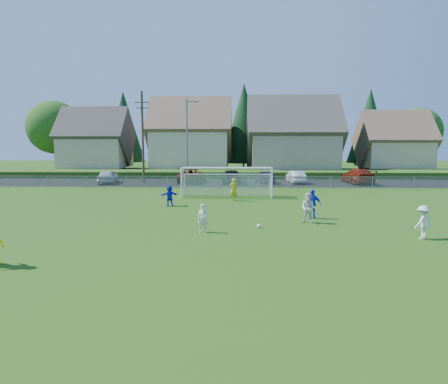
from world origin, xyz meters
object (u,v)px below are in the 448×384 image
(soccer_goal, at_px, (227,177))
(player_white_a, at_px, (203,218))
(player_blue_b, at_px, (170,196))
(car_d, at_px, (231,177))
(player_white_b, at_px, (308,208))
(player_white_c, at_px, (423,222))
(goalkeeper, at_px, (233,190))
(car_e, at_px, (266,177))
(car_f, at_px, (296,177))
(car_g, at_px, (358,176))
(car_a, at_px, (108,177))
(player_blue_a, at_px, (313,204))
(soccer_ball, at_px, (259,226))
(car_c, at_px, (191,176))

(soccer_goal, bearing_deg, player_white_a, -93.92)
(player_blue_b, bearing_deg, car_d, -135.49)
(player_white_b, xyz_separation_m, player_blue_b, (-8.78, 5.83, -0.13))
(player_white_c, bearing_deg, goalkeeper, -85.80)
(car_e, relative_size, car_f, 0.99)
(player_white_a, distance_m, player_blue_b, 8.83)
(car_d, distance_m, car_g, 13.81)
(player_white_c, distance_m, car_a, 33.61)
(player_white_b, height_order, player_blue_b, player_white_b)
(car_g, bearing_deg, player_blue_a, 63.42)
(player_blue_b, relative_size, car_g, 0.26)
(player_blue_a, relative_size, car_f, 0.42)
(soccer_ball, bearing_deg, car_a, 124.16)
(player_white_c, relative_size, car_f, 0.39)
(player_white_a, height_order, player_white_b, player_white_b)
(player_white_b, relative_size, car_a, 0.39)
(soccer_goal, bearing_deg, car_c, 110.10)
(player_white_b, relative_size, player_blue_b, 1.17)
(player_blue_a, bearing_deg, player_white_b, 88.65)
(player_blue_a, distance_m, player_blue_b, 10.27)
(player_blue_a, distance_m, car_f, 20.70)
(soccer_ball, relative_size, player_white_c, 0.14)
(car_a, relative_size, car_f, 1.05)
(soccer_goal, bearing_deg, car_f, 56.63)
(car_f, bearing_deg, player_white_b, 78.80)
(goalkeeper, bearing_deg, player_white_c, 103.97)
(car_c, distance_m, car_e, 8.31)
(player_white_c, relative_size, player_blue_a, 0.91)
(player_white_b, bearing_deg, car_a, 156.11)
(player_white_c, bearing_deg, soccer_goal, -88.96)
(car_a, xyz_separation_m, car_d, (13.57, 0.20, -0.00))
(goalkeeper, bearing_deg, car_g, -158.48)
(car_e, height_order, car_f, car_e)
(car_d, xyz_separation_m, car_f, (7.12, 0.62, -0.06))
(car_f, bearing_deg, car_e, -4.36)
(player_blue_b, bearing_deg, player_white_b, 116.09)
(soccer_goal, bearing_deg, player_white_b, -66.04)
(soccer_ball, height_order, car_d, car_d)
(car_a, distance_m, car_c, 9.15)
(player_white_b, xyz_separation_m, car_c, (-9.06, 22.45, -0.09))
(goalkeeper, distance_m, car_e, 13.95)
(goalkeeper, xyz_separation_m, car_a, (-13.87, 12.70, -0.13))
(car_d, height_order, soccer_goal, soccer_goal)
(car_e, height_order, soccer_goal, soccer_goal)
(player_blue_a, distance_m, car_g, 22.14)
(player_blue_b, xyz_separation_m, car_a, (-9.35, 15.37, 0.01))
(car_e, bearing_deg, player_white_b, 85.07)
(car_a, height_order, car_d, car_a)
(soccer_ball, height_order, player_blue_a, player_blue_a)
(car_f, xyz_separation_m, soccer_goal, (-7.37, -11.20, 0.95))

